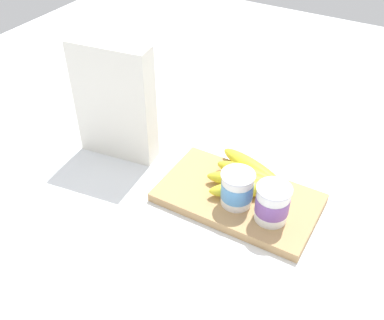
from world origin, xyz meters
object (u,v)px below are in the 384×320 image
at_px(cereal_box, 115,102).
at_px(yogurt_cup_front, 272,203).
at_px(banana_bunch, 248,177).
at_px(yogurt_cup_back, 237,189).
at_px(cutting_board, 238,198).

xyz_separation_m(cereal_box, yogurt_cup_front, (-0.43, 0.05, -0.08)).
relative_size(yogurt_cup_front, banana_bunch, 0.45).
height_order(yogurt_cup_front, yogurt_cup_back, yogurt_cup_front).
bearing_deg(yogurt_cup_front, cutting_board, -19.70).
distance_m(yogurt_cup_back, banana_bunch, 0.07).
xyz_separation_m(yogurt_cup_back, banana_bunch, (0.00, -0.07, -0.02)).
bearing_deg(cutting_board, banana_bunch, -92.19).
xyz_separation_m(cutting_board, yogurt_cup_front, (-0.09, 0.03, 0.05)).
relative_size(cereal_box, banana_bunch, 1.58).
relative_size(cereal_box, yogurt_cup_back, 3.67).
bearing_deg(cereal_box, yogurt_cup_back, 165.23).
xyz_separation_m(cutting_board, yogurt_cup_back, (-0.01, 0.03, 0.05)).
bearing_deg(cereal_box, cutting_board, 169.38).
bearing_deg(yogurt_cup_back, cereal_box, -6.87).
height_order(cutting_board, yogurt_cup_back, yogurt_cup_back).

